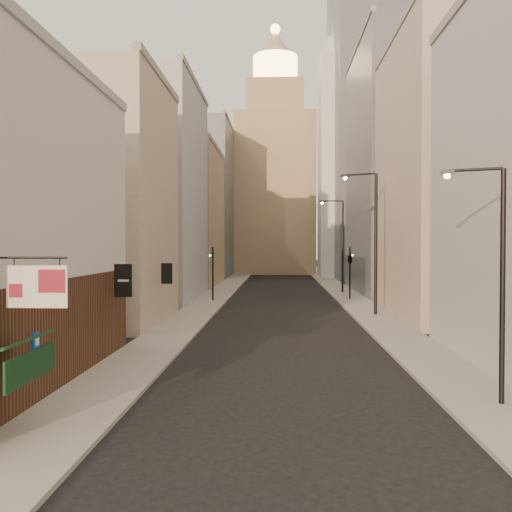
{
  "coord_description": "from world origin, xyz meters",
  "views": [
    {
      "loc": [
        -0.23,
        -11.47,
        5.26
      ],
      "look_at": [
        -1.37,
        16.21,
        4.67
      ],
      "focal_mm": 40.0,
      "sensor_mm": 36.0,
      "label": 1
    }
  ],
  "objects_px": {
    "streetlamp_far": "(340,240)",
    "traffic_light_left": "(213,262)",
    "clock_tower": "(275,176)",
    "streetlamp_near": "(496,271)",
    "streetlamp_mid": "(372,234)",
    "white_tower": "(345,158)",
    "traffic_light_right": "(350,258)"
  },
  "relations": [
    {
      "from": "white_tower",
      "to": "streetlamp_far",
      "type": "relative_size",
      "value": 4.2
    },
    {
      "from": "clock_tower",
      "to": "traffic_light_left",
      "type": "distance_m",
      "value": 54.31
    },
    {
      "from": "streetlamp_near",
      "to": "traffic_light_left",
      "type": "xyz_separation_m",
      "value": [
        -12.95,
        32.77,
        -0.77
      ]
    },
    {
      "from": "streetlamp_near",
      "to": "clock_tower",
      "type": "bearing_deg",
      "value": 113.8
    },
    {
      "from": "clock_tower",
      "to": "streetlamp_mid",
      "type": "height_order",
      "value": "clock_tower"
    },
    {
      "from": "white_tower",
      "to": "streetlamp_mid",
      "type": "height_order",
      "value": "white_tower"
    },
    {
      "from": "streetlamp_near",
      "to": "streetlamp_mid",
      "type": "bearing_deg",
      "value": 109.1
    },
    {
      "from": "traffic_light_left",
      "to": "traffic_light_right",
      "type": "distance_m",
      "value": 12.73
    },
    {
      "from": "white_tower",
      "to": "streetlamp_near",
      "type": "distance_m",
      "value": 72.46
    },
    {
      "from": "streetlamp_near",
      "to": "streetlamp_mid",
      "type": "relative_size",
      "value": 0.74
    },
    {
      "from": "clock_tower",
      "to": "streetlamp_mid",
      "type": "bearing_deg",
      "value": -83.08
    },
    {
      "from": "streetlamp_mid",
      "to": "traffic_light_left",
      "type": "distance_m",
      "value": 16.14
    },
    {
      "from": "clock_tower",
      "to": "streetlamp_near",
      "type": "xyz_separation_m",
      "value": [
        7.69,
        -84.98,
        -13.23
      ]
    },
    {
      "from": "white_tower",
      "to": "streetlamp_near",
      "type": "xyz_separation_m",
      "value": [
        -3.31,
        -70.98,
        -14.2
      ]
    },
    {
      "from": "streetlamp_mid",
      "to": "clock_tower",
      "type": "bearing_deg",
      "value": 119.48
    },
    {
      "from": "white_tower",
      "to": "streetlamp_near",
      "type": "bearing_deg",
      "value": -92.67
    },
    {
      "from": "streetlamp_near",
      "to": "traffic_light_left",
      "type": "relative_size",
      "value": 1.54
    },
    {
      "from": "traffic_light_left",
      "to": "clock_tower",
      "type": "bearing_deg",
      "value": -71.12
    },
    {
      "from": "white_tower",
      "to": "traffic_light_right",
      "type": "xyz_separation_m",
      "value": [
        -3.67,
        -36.29,
        -14.67
      ]
    },
    {
      "from": "clock_tower",
      "to": "traffic_light_right",
      "type": "xyz_separation_m",
      "value": [
        7.33,
        -50.29,
        -13.7
      ]
    },
    {
      "from": "streetlamp_far",
      "to": "traffic_light_left",
      "type": "height_order",
      "value": "streetlamp_far"
    },
    {
      "from": "white_tower",
      "to": "streetlamp_near",
      "type": "relative_size",
      "value": 5.38
    },
    {
      "from": "white_tower",
      "to": "streetlamp_mid",
      "type": "bearing_deg",
      "value": -94.18
    },
    {
      "from": "clock_tower",
      "to": "traffic_light_left",
      "type": "bearing_deg",
      "value": -95.75
    },
    {
      "from": "streetlamp_far",
      "to": "traffic_light_right",
      "type": "xyz_separation_m",
      "value": [
        0.1,
        -7.56,
        -1.71
      ]
    },
    {
      "from": "traffic_light_left",
      "to": "traffic_light_right",
      "type": "xyz_separation_m",
      "value": [
        12.58,
        1.92,
        0.31
      ]
    },
    {
      "from": "streetlamp_far",
      "to": "traffic_light_left",
      "type": "relative_size",
      "value": 1.98
    },
    {
      "from": "streetlamp_near",
      "to": "traffic_light_left",
      "type": "distance_m",
      "value": 35.24
    },
    {
      "from": "traffic_light_right",
      "to": "streetlamp_far",
      "type": "bearing_deg",
      "value": -84.77
    },
    {
      "from": "clock_tower",
      "to": "traffic_light_left",
      "type": "xyz_separation_m",
      "value": [
        -5.25,
        -52.21,
        -14.0
      ]
    },
    {
      "from": "streetlamp_far",
      "to": "traffic_light_left",
      "type": "bearing_deg",
      "value": -142.98
    },
    {
      "from": "traffic_light_left",
      "to": "traffic_light_right",
      "type": "bearing_deg",
      "value": -146.69
    }
  ]
}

